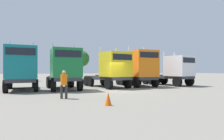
# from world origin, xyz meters

# --- Properties ---
(ground) EXTENTS (200.00, 200.00, 0.00)m
(ground) POSITION_xyz_m (0.00, 0.00, 0.00)
(ground) COLOR slate
(semi_truck_teal) EXTENTS (2.99, 6.29, 4.34)m
(semi_truck_teal) POSITION_xyz_m (-7.64, 2.79, 1.95)
(semi_truck_teal) COLOR #333338
(semi_truck_teal) RESTS_ON ground
(semi_truck_green) EXTENTS (2.90, 6.23, 4.22)m
(semi_truck_green) POSITION_xyz_m (-4.08, 2.33, 1.91)
(semi_truck_green) COLOR #333338
(semi_truck_green) RESTS_ON ground
(semi_truck_yellow) EXTENTS (3.77, 6.63, 4.11)m
(semi_truck_yellow) POSITION_xyz_m (0.64, 3.06, 1.85)
(semi_truck_yellow) COLOR #333338
(semi_truck_yellow) RESTS_ON ground
(semi_truck_orange) EXTENTS (2.64, 6.05, 4.43)m
(semi_truck_orange) POSITION_xyz_m (4.06, 3.38, 2.01)
(semi_truck_orange) COLOR #333338
(semi_truck_orange) RESTS_ON ground
(semi_truck_white) EXTENTS (3.99, 6.46, 3.98)m
(semi_truck_white) POSITION_xyz_m (8.47, 3.40, 1.80)
(semi_truck_white) COLOR #333338
(semi_truck_white) RESTS_ON ground
(visitor_in_hivis) EXTENTS (0.47, 0.47, 1.75)m
(visitor_in_hivis) POSITION_xyz_m (-4.66, -3.09, 1.01)
(visitor_in_hivis) COLOR #333333
(visitor_in_hivis) RESTS_ON ground
(traffic_cone_near) EXTENTS (0.36, 0.36, 0.66)m
(traffic_cone_near) POSITION_xyz_m (-2.81, -6.23, 0.33)
(traffic_cone_near) COLOR #F2590C
(traffic_cone_near) RESTS_ON ground
(oak_far_left) EXTENTS (3.56, 3.56, 5.22)m
(oak_far_left) POSITION_xyz_m (-9.66, 20.13, 3.43)
(oak_far_left) COLOR #4C3823
(oak_far_left) RESTS_ON ground
(oak_far_centre) EXTENTS (3.23, 3.23, 5.74)m
(oak_far_centre) POSITION_xyz_m (1.17, 22.93, 4.10)
(oak_far_centre) COLOR #4C3823
(oak_far_centre) RESTS_ON ground
(oak_far_right) EXTENTS (4.01, 4.01, 5.64)m
(oak_far_right) POSITION_xyz_m (6.92, 21.61, 3.63)
(oak_far_right) COLOR #4C3823
(oak_far_right) RESTS_ON ground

